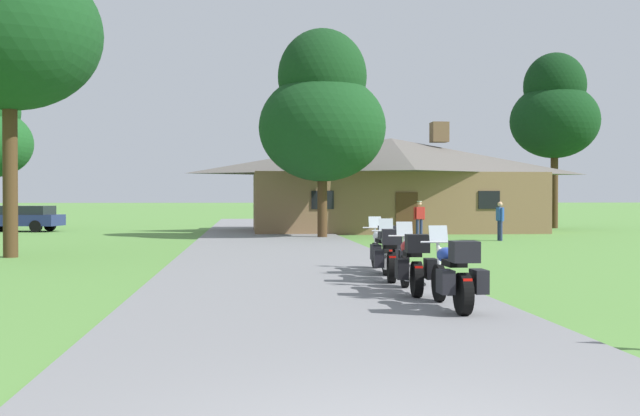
{
  "coord_description": "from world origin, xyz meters",
  "views": [
    {
      "loc": [
        -1.13,
        -4.79,
        1.83
      ],
      "look_at": [
        1.61,
        22.69,
        1.45
      ],
      "focal_mm": 41.64,
      "sensor_mm": 36.0,
      "label": 1
    }
  ],
  "objects": [
    {
      "name": "stone_lodge",
      "position": [
        6.8,
        35.28,
        2.62
      ],
      "size": [
        15.88,
        8.4,
        6.0
      ],
      "color": "brown",
      "rests_on": "ground"
    },
    {
      "name": "ground_plane",
      "position": [
        0.0,
        20.0,
        0.0
      ],
      "size": [
        500.0,
        500.0,
        0.0
      ],
      "primitive_type": "plane",
      "color": "#56893D"
    },
    {
      "name": "motorcycle_white_farthest_in_row",
      "position": [
        2.13,
        12.68,
        0.61
      ],
      "size": [
        0.73,
        2.08,
        1.3
      ],
      "rotation": [
        0.0,
        0.0,
        0.02
      ],
      "color": "black",
      "rests_on": "asphalt_driveway"
    },
    {
      "name": "motorcycle_green_third_in_row",
      "position": [
        1.94,
        10.87,
        0.61
      ],
      "size": [
        0.86,
        2.08,
        1.3
      ],
      "rotation": [
        0.0,
        0.0,
        -0.11
      ],
      "color": "black",
      "rests_on": "asphalt_driveway"
    },
    {
      "name": "tree_right_of_lodge",
      "position": [
        17.34,
        38.17,
        7.07
      ],
      "size": [
        5.27,
        5.27,
        10.54
      ],
      "color": "#422D19",
      "rests_on": "ground"
    },
    {
      "name": "parked_navy_suv_far_left",
      "position": [
        -13.39,
        36.74,
        0.78
      ],
      "size": [
        4.86,
        2.64,
        1.4
      ],
      "rotation": [
        0.0,
        0.0,
        1.39
      ],
      "color": "navy",
      "rests_on": "ground"
    },
    {
      "name": "tree_by_lodge_front",
      "position": [
        2.3,
        28.53,
        5.68
      ],
      "size": [
        5.74,
        5.74,
        9.45
      ],
      "color": "#422D19",
      "rests_on": "ground"
    },
    {
      "name": "bystander_red_shirt_near_lodge",
      "position": [
        6.74,
        28.38,
        0.95
      ],
      "size": [
        0.54,
        0.28,
        1.69
      ],
      "rotation": [
        0.0,
        0.0,
        3.32
      ],
      "color": "navy",
      "rests_on": "ground"
    },
    {
      "name": "bystander_blue_shirt_beside_signpost",
      "position": [
        9.64,
        25.84,
        0.93
      ],
      "size": [
        0.25,
        0.55,
        1.67
      ],
      "rotation": [
        0.0,
        0.0,
        1.65
      ],
      "color": "navy",
      "rests_on": "ground"
    },
    {
      "name": "motorcycle_blue_nearest_to_camera",
      "position": [
        2.14,
        6.58,
        0.61
      ],
      "size": [
        0.72,
        2.08,
        1.3
      ],
      "rotation": [
        0.0,
        0.0,
        -0.0
      ],
      "color": "black",
      "rests_on": "asphalt_driveway"
    },
    {
      "name": "asphalt_driveway",
      "position": [
        0.0,
        18.0,
        0.03
      ],
      "size": [
        6.4,
        80.0,
        0.06
      ],
      "primitive_type": "cube",
      "color": "slate",
      "rests_on": "ground"
    },
    {
      "name": "tree_left_near",
      "position": [
        -8.33,
        18.78,
        7.54
      ],
      "size": [
        5.58,
        5.58,
        11.21
      ],
      "color": "#422D19",
      "rests_on": "ground"
    },
    {
      "name": "motorcycle_red_second_in_row",
      "position": [
        1.93,
        8.63,
        0.61
      ],
      "size": [
        0.79,
        2.08,
        1.3
      ],
      "rotation": [
        0.0,
        0.0,
        -0.07
      ],
      "color": "black",
      "rests_on": "asphalt_driveway"
    }
  ]
}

